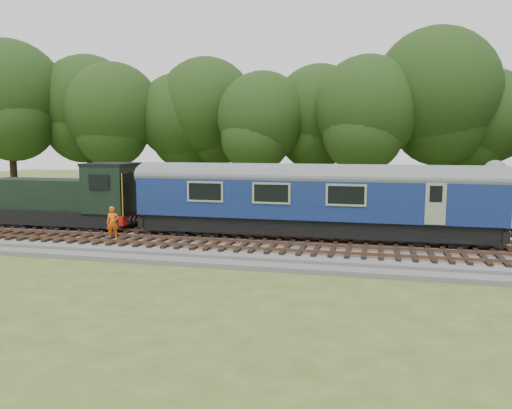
# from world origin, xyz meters

# --- Properties ---
(ground) EXTENTS (120.00, 120.00, 0.00)m
(ground) POSITION_xyz_m (0.00, 0.00, 0.00)
(ground) COLOR #395620
(ground) RESTS_ON ground
(ballast) EXTENTS (70.00, 7.00, 0.35)m
(ballast) POSITION_xyz_m (0.00, 0.00, 0.17)
(ballast) COLOR #4C4C4F
(ballast) RESTS_ON ground
(track_north) EXTENTS (67.20, 2.40, 0.21)m
(track_north) POSITION_xyz_m (0.00, 1.40, 0.42)
(track_north) COLOR black
(track_north) RESTS_ON ballast
(track_south) EXTENTS (67.20, 2.40, 0.21)m
(track_south) POSITION_xyz_m (0.00, -1.60, 0.42)
(track_south) COLOR black
(track_south) RESTS_ON ballast
(fence) EXTENTS (64.00, 0.12, 1.00)m
(fence) POSITION_xyz_m (0.00, 4.50, 0.00)
(fence) COLOR #6B6054
(fence) RESTS_ON ground
(tree_line) EXTENTS (70.00, 8.00, 18.00)m
(tree_line) POSITION_xyz_m (0.00, 22.00, 0.00)
(tree_line) COLOR black
(tree_line) RESTS_ON ground
(dmu_railcar) EXTENTS (18.05, 2.86, 3.88)m
(dmu_railcar) POSITION_xyz_m (2.16, 1.40, 2.61)
(dmu_railcar) COLOR black
(dmu_railcar) RESTS_ON ground
(shunter_loco) EXTENTS (8.91, 2.60, 3.38)m
(shunter_loco) POSITION_xyz_m (-11.77, 1.40, 1.97)
(shunter_loco) COLOR black
(shunter_loco) RESTS_ON ground
(worker) EXTENTS (0.72, 0.63, 1.66)m
(worker) POSITION_xyz_m (-7.60, -1.18, 1.18)
(worker) COLOR #ED550C
(worker) RESTS_ON ballast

